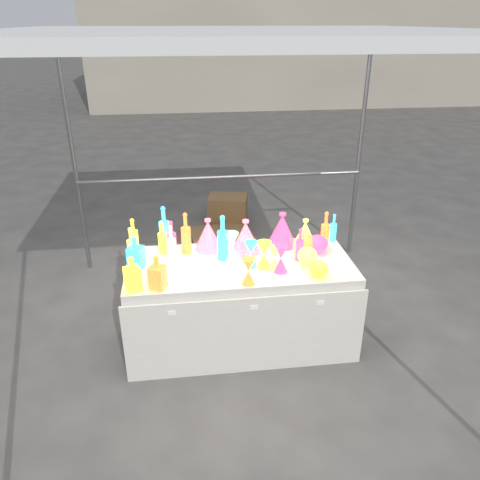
{
  "coord_description": "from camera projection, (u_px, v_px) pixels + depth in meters",
  "views": [
    {
      "loc": [
        -0.42,
        -3.28,
        2.51
      ],
      "look_at": [
        0.0,
        0.0,
        0.95
      ],
      "focal_mm": 35.0,
      "sensor_mm": 36.0,
      "label": 1
    }
  ],
  "objects": [
    {
      "name": "bottle_7",
      "position": [
        223.0,
        237.0,
        3.72
      ],
      "size": [
        0.1,
        0.1,
        0.38
      ],
      "primitive_type": null,
      "rotation": [
        0.0,
        0.0,
        0.13
      ],
      "color": "green",
      "rests_on": "display_table"
    },
    {
      "name": "hourglass_2",
      "position": [
        275.0,
        258.0,
        3.6
      ],
      "size": [
        0.1,
        0.1,
        0.2
      ],
      "primitive_type": null,
      "rotation": [
        0.0,
        0.0,
        0.02
      ],
      "color": "#127474",
      "rests_on": "display_table"
    },
    {
      "name": "bottle_10",
      "position": [
        300.0,
        244.0,
        3.73
      ],
      "size": [
        0.06,
        0.06,
        0.27
      ],
      "primitive_type": null,
      "rotation": [
        0.0,
        0.0,
        -0.01
      ],
      "color": "#1F3BB9",
      "rests_on": "display_table"
    },
    {
      "name": "canopy_tent",
      "position": [
        240.0,
        41.0,
        3.05
      ],
      "size": [
        3.15,
        3.15,
        2.46
      ],
      "color": "gray",
      "rests_on": "ground"
    },
    {
      "name": "lampshade_0",
      "position": [
        246.0,
        236.0,
        3.86
      ],
      "size": [
        0.32,
        0.32,
        0.29
      ],
      "primitive_type": null,
      "rotation": [
        0.0,
        0.0,
        0.43
      ],
      "color": "#FFA935",
      "rests_on": "display_table"
    },
    {
      "name": "hourglass_1",
      "position": [
        281.0,
        258.0,
        3.57
      ],
      "size": [
        0.14,
        0.14,
        0.23
      ],
      "primitive_type": null,
      "rotation": [
        0.0,
        0.0,
        -0.28
      ],
      "color": "#1F3BB9",
      "rests_on": "display_table"
    },
    {
      "name": "globe_2",
      "position": [
        306.0,
        245.0,
        3.89
      ],
      "size": [
        0.22,
        0.22,
        0.14
      ],
      "primitive_type": null,
      "rotation": [
        0.0,
        0.0,
        0.42
      ],
      "color": "#FFA61A",
      "rests_on": "display_table"
    },
    {
      "name": "lampshade_2",
      "position": [
        282.0,
        229.0,
        3.98
      ],
      "size": [
        0.31,
        0.31,
        0.3
      ],
      "primitive_type": null,
      "rotation": [
        0.0,
        0.0,
        0.25
      ],
      "color": "#1F3BB9",
      "rests_on": "display_table"
    },
    {
      "name": "bottle_2",
      "position": [
        186.0,
        233.0,
        3.82
      ],
      "size": [
        0.08,
        0.08,
        0.36
      ],
      "primitive_type": null,
      "rotation": [
        0.0,
        0.0,
        -0.02
      ],
      "color": "#FFA61A",
      "rests_on": "display_table"
    },
    {
      "name": "decanter_0",
      "position": [
        132.0,
        273.0,
        3.31
      ],
      "size": [
        0.14,
        0.14,
        0.26
      ],
      "primitive_type": null,
      "rotation": [
        0.0,
        0.0,
        0.37
      ],
      "color": "#F35A16",
      "rests_on": "display_table"
    },
    {
      "name": "ground",
      "position": [
        240.0,
        339.0,
        4.06
      ],
      "size": [
        80.0,
        80.0,
        0.0
      ],
      "primitive_type": "plane",
      "color": "slate",
      "rests_on": "ground"
    },
    {
      "name": "hourglass_4",
      "position": [
        264.0,
        255.0,
        3.63
      ],
      "size": [
        0.14,
        0.14,
        0.22
      ],
      "primitive_type": null,
      "rotation": [
        0.0,
        0.0,
        0.31
      ],
      "color": "#F35A16",
      "rests_on": "display_table"
    },
    {
      "name": "bottle_8",
      "position": [
        333.0,
        228.0,
        4.06
      ],
      "size": [
        0.07,
        0.07,
        0.25
      ],
      "primitive_type": null,
      "rotation": [
        0.0,
        0.0,
        0.26
      ],
      "color": "green",
      "rests_on": "display_table"
    },
    {
      "name": "globe_1",
      "position": [
        307.0,
        256.0,
        3.7
      ],
      "size": [
        0.16,
        0.16,
        0.13
      ],
      "primitive_type": null,
      "rotation": [
        0.0,
        0.0,
        -0.01
      ],
      "color": "#127474",
      "rests_on": "display_table"
    },
    {
      "name": "lampshade_3",
      "position": [
        305.0,
        233.0,
        3.94
      ],
      "size": [
        0.25,
        0.25,
        0.26
      ],
      "primitive_type": null,
      "rotation": [
        0.0,
        0.0,
        -0.15
      ],
      "color": "#127474",
      "rests_on": "display_table"
    },
    {
      "name": "bottle_4",
      "position": [
        131.0,
        245.0,
        3.69
      ],
      "size": [
        0.09,
        0.09,
        0.3
      ],
      "primitive_type": null,
      "rotation": [
        0.0,
        0.0,
        0.38
      ],
      "color": "#127474",
      "rests_on": "display_table"
    },
    {
      "name": "lampshade_1",
      "position": [
        208.0,
        234.0,
        3.91
      ],
      "size": [
        0.28,
        0.28,
        0.27
      ],
      "primitive_type": null,
      "rotation": [
        0.0,
        0.0,
        0.22
      ],
      "color": "#FFA935",
      "rests_on": "display_table"
    },
    {
      "name": "hourglass_3",
      "position": [
        232.0,
        246.0,
        3.74
      ],
      "size": [
        0.13,
        0.13,
        0.24
      ],
      "primitive_type": null,
      "rotation": [
        0.0,
        0.0,
        0.16
      ],
      "color": "#DB2BC6",
      "rests_on": "display_table"
    },
    {
      "name": "globe_3",
      "position": [
        318.0,
        245.0,
        3.88
      ],
      "size": [
        0.22,
        0.22,
        0.14
      ],
      "primitive_type": null,
      "rotation": [
        0.0,
        0.0,
        0.41
      ],
      "color": "#1F3BB9",
      "rests_on": "display_table"
    },
    {
      "name": "bottle_0",
      "position": [
        133.0,
        235.0,
        3.87
      ],
      "size": [
        0.09,
        0.09,
        0.29
      ],
      "primitive_type": null,
      "rotation": [
        0.0,
        0.0,
        0.23
      ],
      "color": "#F35A16",
      "rests_on": "display_table"
    },
    {
      "name": "bottle_9",
      "position": [
        325.0,
        230.0,
        3.94
      ],
      "size": [
        0.09,
        0.09,
        0.32
      ],
      "primitive_type": null,
      "rotation": [
        0.0,
        0.0,
        -0.38
      ],
      "color": "#FFA61A",
      "rests_on": "display_table"
    },
    {
      "name": "decanter_1",
      "position": [
        157.0,
        272.0,
        3.33
      ],
      "size": [
        0.14,
        0.14,
        0.26
      ],
      "primitive_type": null,
      "rotation": [
        0.0,
        0.0,
        -0.38
      ],
      "color": "#FFA61A",
      "rests_on": "display_table"
    },
    {
      "name": "background_building",
      "position": [
        305.0,
        4.0,
        15.8
      ],
      "size": [
        14.0,
        6.0,
        6.0
      ],
      "primitive_type": "cube",
      "color": "#B3AA95",
      "rests_on": "ground"
    },
    {
      "name": "bottle_1",
      "position": [
        164.0,
        227.0,
        3.91
      ],
      "size": [
        0.1,
        0.1,
        0.38
      ],
      "primitive_type": null,
      "rotation": [
        0.0,
        0.0,
        0.15
      ],
      "color": "green",
      "rests_on": "display_table"
    },
    {
      "name": "cardboard_box_flat",
      "position": [
        221.0,
        235.0,
        5.95
      ],
      "size": [
        0.82,
        0.64,
        0.07
      ],
      "primitive_type": "cube",
      "rotation": [
        0.0,
        0.0,
        0.13
      ],
      "color": "olive",
      "rests_on": "ground"
    },
    {
      "name": "decanter_2",
      "position": [
        136.0,
        252.0,
        3.61
      ],
      "size": [
        0.14,
        0.14,
        0.27
      ],
      "primitive_type": null,
      "rotation": [
        0.0,
        0.0,
        -0.37
      ],
      "color": "green",
      "rests_on": "display_table"
    },
    {
      "name": "hourglass_0",
      "position": [
        248.0,
        271.0,
        3.4
      ],
      "size": [
        0.11,
        0.11,
        0.21
      ],
      "primitive_type": null,
      "rotation": [
        0.0,
        0.0,
        -0.06
      ],
      "color": "#FFA61A",
      "rests_on": "display_table"
    },
    {
      "name": "bottle_5",
      "position": [
        171.0,
        244.0,
        3.67
      ],
      "size": [
        0.08,
        0.08,
        0.33
      ],
      "primitive_type": null,
      "rotation": [
        0.0,
        0.0,
        0.21
      ],
      "color": "#DB2BC6",
      "rests_on": "display_table"
    },
    {
      "name": "hourglass_5",
      "position": [
        251.0,
        254.0,
        3.65
      ],
      "size": [
        0.14,
        0.14,
        0.21
      ],
      "primitive_type": null,
      "rotation": [
        0.0,
        0.0,
        0.42
      ],
      "color": "green",
      "rests_on": "display_table"
    },
    {
      "name": "cardboard_box_closed",
      "position": [
        228.0,
        209.0,
        6.33
      ],
      "size": [
        0.58,
        0.48,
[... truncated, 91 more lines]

